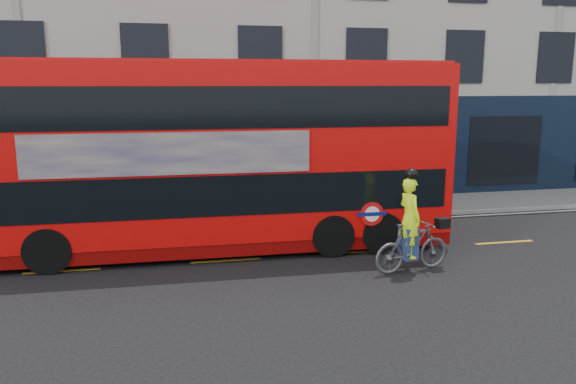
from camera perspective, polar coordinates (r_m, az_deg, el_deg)
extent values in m
plane|color=black|center=(14.23, 10.72, -7.64)|extent=(120.00, 120.00, 0.00)
cube|color=slate|center=(20.13, 3.62, -1.75)|extent=(60.00, 3.00, 0.12)
cube|color=gray|center=(18.73, 4.85, -2.73)|extent=(60.00, 0.12, 0.13)
cube|color=#A6A49C|center=(26.13, -0.18, 17.61)|extent=(50.00, 10.00, 15.00)
cube|color=black|center=(21.21, 2.61, 4.23)|extent=(50.00, 0.08, 4.00)
cube|color=silver|center=(18.47, 5.12, -3.13)|extent=(58.00, 0.10, 0.01)
cube|color=red|center=(15.17, -7.53, 4.31)|extent=(12.54, 3.03, 4.49)
cube|color=#670404|center=(15.63, -7.31, -4.52)|extent=(12.54, 2.97, 0.34)
cube|color=black|center=(15.32, -7.44, 0.61)|extent=(12.05, 3.06, 1.02)
cube|color=black|center=(15.08, -7.64, 8.71)|extent=(12.05, 3.06, 1.02)
cube|color=#AA0C0B|center=(15.08, -7.75, 12.90)|extent=(12.29, 2.91, 0.09)
cube|color=black|center=(16.90, 14.29, 1.34)|extent=(0.08, 2.56, 1.02)
cube|color=black|center=(16.69, 14.65, 8.67)|extent=(0.08, 2.56, 1.02)
cube|color=tan|center=(13.69, -11.90, 3.81)|extent=(6.82, 0.14, 1.02)
cylinder|color=red|center=(14.84, 8.54, -2.22)|extent=(0.64, 0.03, 0.64)
cylinder|color=white|center=(14.83, 8.54, -2.23)|extent=(0.41, 0.03, 0.41)
cube|color=#0C1459|center=(14.83, 8.55, -2.23)|extent=(0.80, 0.03, 0.10)
cylinder|color=black|center=(16.41, 7.91, -2.96)|extent=(1.18, 2.91, 1.14)
cylinder|color=black|center=(16.03, 3.29, -3.22)|extent=(1.18, 2.91, 1.14)
cylinder|color=black|center=(15.86, -22.28, -4.19)|extent=(1.18, 2.91, 1.14)
imported|color=#4F5154|center=(13.93, 12.50, -5.48)|extent=(2.11, 0.94, 1.22)
imported|color=#BCE814|center=(13.68, 12.24, -2.57)|extent=(0.58, 0.77, 1.92)
cube|color=black|center=(14.29, 15.41, -3.06)|extent=(0.35, 0.30, 0.25)
cube|color=navy|center=(13.83, 12.14, -5.09)|extent=(0.41, 0.48, 0.78)
sphere|color=black|center=(13.47, 12.42, 1.78)|extent=(0.29, 0.29, 0.29)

